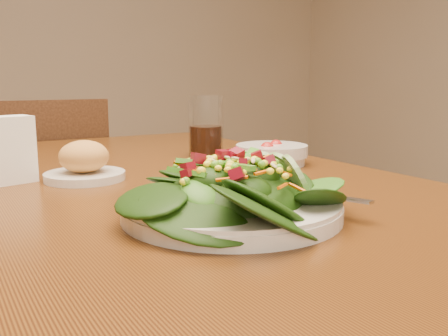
{
  "coord_description": "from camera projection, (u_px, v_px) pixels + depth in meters",
  "views": [
    {
      "loc": [
        -0.34,
        -0.84,
        0.94
      ],
      "look_at": [
        0.0,
        -0.26,
        0.81
      ],
      "focal_mm": 40.0,
      "sensor_mm": 36.0,
      "label": 1
    }
  ],
  "objects": [
    {
      "name": "dining_table",
      "position": [
        150.0,
        233.0,
        0.94
      ],
      "size": [
        0.9,
        1.4,
        0.75
      ],
      "color": "#60350F",
      "rests_on": "ground_plane"
    },
    {
      "name": "chair_far",
      "position": [
        46.0,
        221.0,
        1.68
      ],
      "size": [
        0.42,
        0.43,
        0.87
      ],
      "rotation": [
        0.0,
        0.0,
        3.09
      ],
      "color": "#482A16",
      "rests_on": "ground_plane"
    },
    {
      "name": "salad_plate",
      "position": [
        238.0,
        193.0,
        0.68
      ],
      "size": [
        0.3,
        0.3,
        0.09
      ],
      "rotation": [
        0.0,
        0.0,
        0.35
      ],
      "color": "silver",
      "rests_on": "dining_table"
    },
    {
      "name": "bread_plate",
      "position": [
        84.0,
        164.0,
        0.92
      ],
      "size": [
        0.15,
        0.15,
        0.07
      ],
      "color": "silver",
      "rests_on": "dining_table"
    },
    {
      "name": "tomato_bowl",
      "position": [
        272.0,
        154.0,
        1.08
      ],
      "size": [
        0.16,
        0.16,
        0.05
      ],
      "color": "silver",
      "rests_on": "dining_table"
    },
    {
      "name": "drinking_glass",
      "position": [
        206.0,
        130.0,
        1.19
      ],
      "size": [
        0.08,
        0.08,
        0.15
      ],
      "color": "silver",
      "rests_on": "dining_table"
    },
    {
      "name": "napkin_holder",
      "position": [
        5.0,
        148.0,
        0.88
      ],
      "size": [
        0.1,
        0.07,
        0.12
      ],
      "rotation": [
        0.0,
        0.0,
        0.24
      ],
      "color": "white",
      "rests_on": "dining_table"
    }
  ]
}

